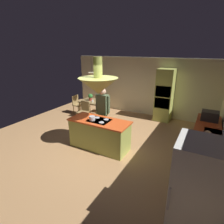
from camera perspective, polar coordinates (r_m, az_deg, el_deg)
ground at (r=5.92m, az=-2.76°, el=-10.15°), size 8.16×8.16×0.00m
wall_back at (r=8.44m, az=9.54°, el=7.92°), size 6.80×0.10×2.55m
kitchen_island at (r=5.56m, az=-3.92°, el=-6.92°), size 1.84×0.78×0.93m
counter_run_right at (r=5.54m, az=27.16°, el=-9.23°), size 0.73×2.61×0.91m
oven_tower at (r=7.81m, az=16.07°, el=5.01°), size 0.66×0.62×2.16m
refrigerator at (r=3.21m, az=24.97°, el=-22.48°), size 0.72×0.74×1.74m
dining_table at (r=8.01m, az=-6.11°, el=2.82°), size 0.98×0.83×0.76m
person_at_island at (r=6.01m, az=-2.91°, el=0.71°), size 0.53×0.23×1.73m
range_hood at (r=5.07m, az=-4.31°, el=8.47°), size 1.10×1.10×1.00m
pendant_light_over_table at (r=7.75m, az=-6.43°, el=11.45°), size 0.32×0.32×0.82m
chair_facing_island at (r=7.56m, az=-8.80°, el=0.55°), size 0.40×0.40×0.87m
chair_by_back_wall at (r=8.55m, az=-3.66°, el=2.96°), size 0.40×0.40×0.87m
chair_at_corner at (r=8.56m, az=-10.88°, el=2.66°), size 0.40×0.40×0.87m
potted_plant_on_table at (r=7.95m, az=-6.79°, el=4.78°), size 0.20×0.20×0.30m
cup_on_table at (r=7.72m, az=-6.12°, el=3.40°), size 0.07×0.07×0.09m
canister_flour at (r=4.73m, az=27.73°, el=-6.78°), size 0.14×0.14×0.21m
canister_sugar at (r=4.91m, az=27.77°, el=-6.24°), size 0.11×0.11×0.15m
microwave_on_counter at (r=6.04m, az=28.37°, el=-1.07°), size 0.46×0.36×0.28m
cooking_pot_on_cooktop at (r=5.33m, az=-6.26°, el=-1.96°), size 0.18×0.18×0.12m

